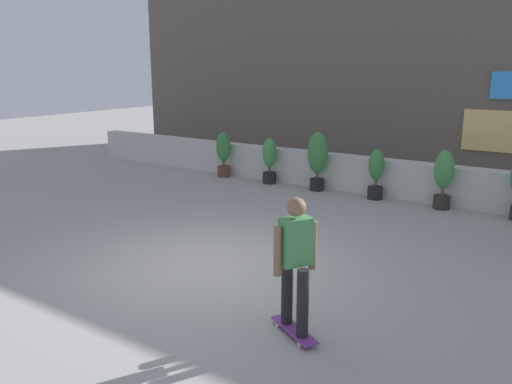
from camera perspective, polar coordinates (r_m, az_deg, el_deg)
ground_plane at (r=8.54m, az=-5.69°, el=-7.89°), size 48.00×48.00×0.00m
planter_wall at (r=13.38m, az=10.84°, el=1.95°), size 18.00×0.40×0.90m
building_backdrop at (r=16.86m, az=16.87°, el=13.60°), size 20.00×2.08×6.50m
potted_plant_0 at (r=14.87m, az=-3.57°, el=4.35°), size 0.40×0.40×1.28m
potted_plant_1 at (r=14.00m, az=1.48°, el=3.61°), size 0.38×0.38×1.23m
potted_plant_2 at (r=13.26m, az=6.74°, el=3.85°), size 0.51×0.51×1.50m
potted_plant_3 at (r=12.68m, az=12.96°, el=2.08°), size 0.37×0.37×1.21m
potted_plant_4 at (r=12.21m, az=19.77°, el=1.62°), size 0.42×0.42×1.32m
skater_by_wall_left at (r=6.09m, az=4.31°, el=-7.49°), size 0.79×0.57×1.70m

